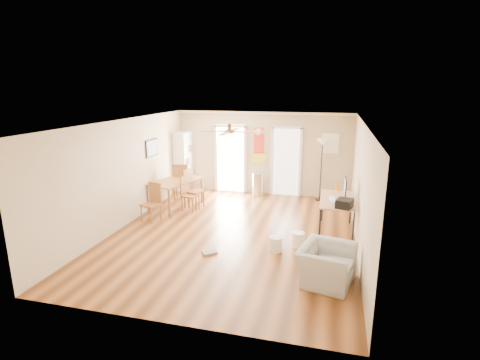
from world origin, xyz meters
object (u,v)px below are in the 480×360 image
(computer_desk, at_px, (336,216))
(wastebasket_a, at_px, (276,244))
(bookshelf, at_px, (184,162))
(wastebasket_b, at_px, (298,240))
(dining_chair_near, at_px, (151,203))
(trash_can, at_px, (257,185))
(dining_chair_right_a, at_px, (194,189))
(printer, at_px, (344,203))
(armchair, at_px, (326,265))
(dining_table, at_px, (176,193))
(torchiere_lamp, at_px, (321,170))
(dining_chair_right_b, at_px, (190,194))
(dining_chair_far, at_px, (182,181))

(computer_desk, relative_size, wastebasket_a, 4.89)
(bookshelf, distance_m, wastebasket_b, 5.45)
(dining_chair_near, height_order, trash_can, dining_chair_near)
(dining_chair_right_a, xyz_separation_m, printer, (4.05, -1.56, 0.39))
(trash_can, xyz_separation_m, armchair, (2.24, -4.88, -0.04))
(dining_chair_right_a, bearing_deg, armchair, -117.47)
(dining_table, xyz_separation_m, armchair, (4.30, -3.28, -0.05))
(wastebasket_b, bearing_deg, torchiere_lamp, 85.17)
(dining_chair_right_a, xyz_separation_m, torchiere_lamp, (3.43, 1.59, 0.39))
(computer_desk, bearing_deg, dining_chair_right_b, 170.11)
(dining_table, height_order, computer_desk, computer_desk)
(dining_chair_near, distance_m, printer, 4.75)
(dining_chair_far, distance_m, armchair, 5.90)
(dining_table, relative_size, trash_can, 2.10)
(dining_table, height_order, torchiere_lamp, torchiere_lamp)
(dining_chair_right_a, height_order, dining_chair_near, dining_chair_right_a)
(dining_table, distance_m, dining_chair_far, 0.70)
(trash_can, bearing_deg, dining_chair_right_a, -134.18)
(dining_chair_far, bearing_deg, trash_can, -169.39)
(dining_table, xyz_separation_m, printer, (4.60, -1.52, 0.54))
(torchiere_lamp, distance_m, wastebasket_b, 3.64)
(armchair, bearing_deg, bookshelf, 57.05)
(dining_chair_right_b, bearing_deg, bookshelf, 38.45)
(trash_can, xyz_separation_m, torchiere_lamp, (1.92, 0.03, 0.57))
(dining_chair_right_b, bearing_deg, dining_chair_near, 158.35)
(computer_desk, height_order, wastebasket_a, computer_desk)
(bookshelf, relative_size, dining_table, 1.27)
(torchiere_lamp, distance_m, armchair, 4.96)
(dining_chair_right_a, distance_m, computer_desk, 4.03)
(dining_chair_right_b, bearing_deg, computer_desk, -88.19)
(dining_chair_near, bearing_deg, dining_chair_right_a, 79.51)
(computer_desk, bearing_deg, dining_table, 168.27)
(dining_chair_far, bearing_deg, bookshelf, -85.08)
(dining_chair_right_b, bearing_deg, wastebasket_a, -115.13)
(bookshelf, height_order, wastebasket_b, bookshelf)
(dining_chair_near, xyz_separation_m, wastebasket_a, (3.37, -1.00, -0.33))
(printer, distance_m, armchair, 1.88)
(wastebasket_a, distance_m, wastebasket_b, 0.55)
(wastebasket_b, bearing_deg, wastebasket_a, -141.35)
(trash_can, bearing_deg, wastebasket_a, -72.90)
(printer, xyz_separation_m, wastebasket_a, (-1.35, -0.75, -0.76))
(dining_chair_right_a, distance_m, armchair, 5.01)
(bookshelf, height_order, wastebasket_a, bookshelf)
(dining_table, xyz_separation_m, wastebasket_b, (3.68, -1.92, -0.22))
(dining_chair_near, height_order, dining_chair_far, dining_chair_far)
(armchair, bearing_deg, dining_chair_right_a, 61.76)
(dining_chair_right_a, xyz_separation_m, dining_chair_right_b, (0.00, -0.28, -0.06))
(printer, bearing_deg, computer_desk, 120.15)
(computer_desk, distance_m, wastebasket_b, 1.29)
(dining_chair_near, distance_m, trash_can, 3.60)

